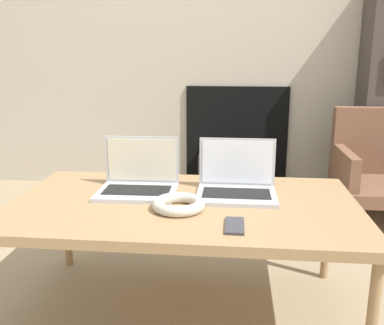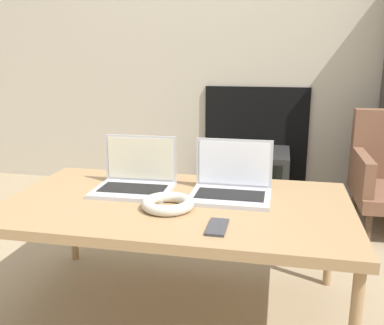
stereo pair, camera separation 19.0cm
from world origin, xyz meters
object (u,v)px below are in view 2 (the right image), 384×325
(laptop_left, at_px, (136,179))
(headphones, at_px, (168,204))
(phone, at_px, (217,227))
(laptop_right, at_px, (231,185))
(tv, at_px, (252,175))

(laptop_left, xyz_separation_m, headphones, (0.19, -0.20, -0.02))
(phone, bearing_deg, laptop_right, 89.12)
(laptop_left, relative_size, phone, 2.30)
(phone, bearing_deg, tv, 89.82)
(laptop_left, xyz_separation_m, tv, (0.40, 1.35, -0.34))
(laptop_left, distance_m, laptop_right, 0.40)
(phone, bearing_deg, laptop_left, 139.06)
(laptop_right, relative_size, headphones, 1.62)
(laptop_left, relative_size, laptop_right, 1.02)
(laptop_right, distance_m, headphones, 0.29)
(laptop_left, bearing_deg, tv, 72.11)
(tv, bearing_deg, headphones, -97.66)
(laptop_left, bearing_deg, laptop_right, -1.38)
(laptop_left, height_order, laptop_right, same)
(laptop_right, xyz_separation_m, headphones, (-0.21, -0.20, -0.02))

